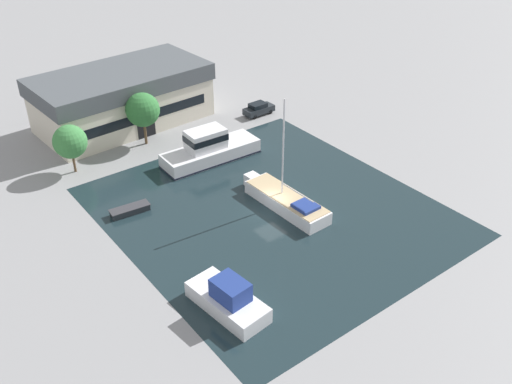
% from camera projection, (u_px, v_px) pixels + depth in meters
% --- Properties ---
extents(ground_plane, '(440.00, 440.00, 0.00)m').
position_uv_depth(ground_plane, '(271.00, 211.00, 55.52)').
color(ground_plane, gray).
extents(water_canal, '(28.71, 31.92, 0.01)m').
position_uv_depth(water_canal, '(271.00, 211.00, 55.52)').
color(water_canal, '#19282D').
rests_on(water_canal, ground).
extents(warehouse_building, '(21.58, 11.89, 6.87)m').
position_uv_depth(warehouse_building, '(123.00, 97.00, 70.65)').
color(warehouse_building, beige).
rests_on(warehouse_building, ground).
extents(quay_tree_near_building, '(3.95, 3.95, 6.32)m').
position_uv_depth(quay_tree_near_building, '(143.00, 110.00, 65.35)').
color(quay_tree_near_building, brown).
rests_on(quay_tree_near_building, ground).
extents(quay_tree_by_water, '(3.62, 3.62, 5.45)m').
position_uv_depth(quay_tree_by_water, '(70.00, 142.00, 60.12)').
color(quay_tree_by_water, brown).
rests_on(quay_tree_by_water, ground).
extents(parked_car, '(4.15, 1.84, 1.63)m').
position_uv_depth(parked_car, '(259.00, 109.00, 74.20)').
color(parked_car, '#1E2328').
rests_on(parked_car, ground).
extents(sailboat_moored, '(3.16, 10.90, 11.25)m').
position_uv_depth(sailboat_moored, '(285.00, 200.00, 55.75)').
color(sailboat_moored, white).
rests_on(sailboat_moored, water_canal).
extents(motor_cruiser, '(11.43, 4.02, 3.85)m').
position_uv_depth(motor_cruiser, '(209.00, 149.00, 63.48)').
color(motor_cruiser, silver).
rests_on(motor_cruiser, water_canal).
extents(small_dinghy, '(3.98, 1.66, 0.65)m').
position_uv_depth(small_dinghy, '(130.00, 210.00, 55.10)').
color(small_dinghy, '#23282D').
rests_on(small_dinghy, water_canal).
extents(cabin_boat, '(3.67, 7.18, 2.95)m').
position_uv_depth(cabin_boat, '(228.00, 299.00, 43.48)').
color(cabin_boat, silver).
rests_on(cabin_boat, water_canal).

